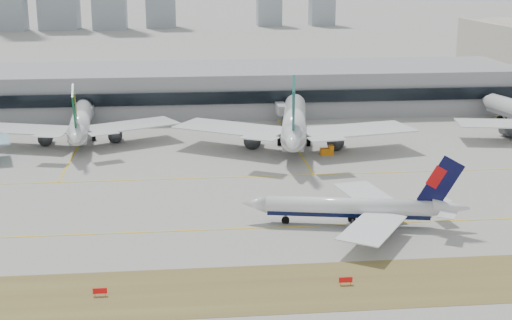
{
  "coord_description": "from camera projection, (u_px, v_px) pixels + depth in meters",
  "views": [
    {
      "loc": [
        -9.23,
        -135.16,
        49.78
      ],
      "look_at": [
        6.76,
        18.0,
        7.5
      ],
      "focal_mm": 50.0,
      "sensor_mm": 36.0,
      "label": 1
    }
  ],
  "objects": [
    {
      "name": "gse_c",
      "position": [
        327.0,
        151.0,
        192.97
      ],
      "size": [
        3.55,
        2.0,
        2.6
      ],
      "color": "orange",
      "rests_on": "ground"
    },
    {
      "name": "ground",
      "position": [
        232.0,
        220.0,
        143.74
      ],
      "size": [
        3000.0,
        3000.0,
        0.0
      ],
      "primitive_type": "plane",
      "color": "#9A9890",
      "rests_on": "ground"
    },
    {
      "name": "widebody_cathay",
      "position": [
        294.0,
        124.0,
        200.77
      ],
      "size": [
        67.38,
        66.68,
        24.35
      ],
      "rotation": [
        0.0,
        0.0,
        1.4
      ],
      "color": "white",
      "rests_on": "ground"
    },
    {
      "name": "taxiing_airliner",
      "position": [
        356.0,
        208.0,
        139.81
      ],
      "size": [
        44.27,
        37.98,
        14.97
      ],
      "rotation": [
        0.0,
        0.0,
        2.94
      ],
      "color": "white",
      "rests_on": "ground"
    },
    {
      "name": "terminal",
      "position": [
        209.0,
        89.0,
        251.89
      ],
      "size": [
        280.0,
        43.1,
        15.0
      ],
      "color": "gray",
      "rests_on": "ground"
    },
    {
      "name": "widebody_eva",
      "position": [
        80.0,
        123.0,
        206.35
      ],
      "size": [
        57.62,
        56.55,
        20.6
      ],
      "rotation": [
        0.0,
        0.0,
        1.65
      ],
      "color": "white",
      "rests_on": "ground"
    },
    {
      "name": "hold_sign_right",
      "position": [
        346.0,
        280.0,
        114.42
      ],
      "size": [
        2.2,
        0.15,
        1.35
      ],
      "color": "red",
      "rests_on": "ground"
    },
    {
      "name": "hold_sign_left",
      "position": [
        100.0,
        291.0,
        110.52
      ],
      "size": [
        2.2,
        0.15,
        1.35
      ],
      "color": "red",
      "rests_on": "ground"
    }
  ]
}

